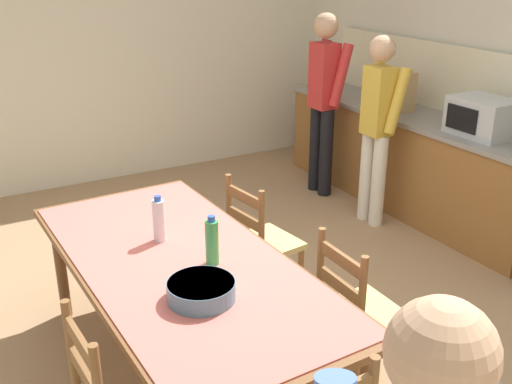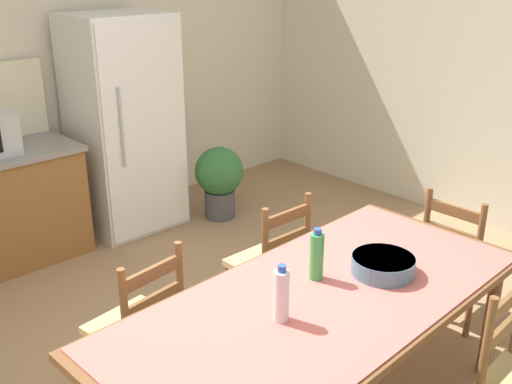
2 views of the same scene
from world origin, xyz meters
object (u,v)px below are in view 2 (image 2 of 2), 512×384
serving_bowl (383,264)px  potted_plant (219,177)px  dining_table (321,308)px  bottle_near_centre (281,295)px  refrigerator (124,125)px  chair_head_end (458,258)px  chair_side_far_right (271,263)px  bottle_off_centre (317,256)px  chair_side_far_left (139,327)px

serving_bowl → potted_plant: serving_bowl is taller
dining_table → bottle_near_centre: bottle_near_centre is taller
refrigerator → chair_head_end: refrigerator is taller
chair_side_far_right → bottle_off_centre: bearing=62.7°
potted_plant → bottle_off_centre: bearing=-118.7°
serving_bowl → chair_side_far_left: bearing=137.3°
potted_plant → chair_head_end: bearing=-88.4°
refrigerator → bottle_off_centre: bearing=-101.7°
dining_table → bottle_near_centre: 0.34m
refrigerator → serving_bowl: 2.89m
bottle_off_centre → potted_plant: (1.23, 2.25, -0.50)m
bottle_near_centre → bottle_off_centre: (0.39, 0.14, 0.00)m
dining_table → chair_side_far_left: size_ratio=2.49×
dining_table → bottle_near_centre: size_ratio=8.38×
refrigerator → dining_table: (-0.66, -2.81, -0.22)m
dining_table → chair_side_far_left: 0.98m
dining_table → bottle_off_centre: size_ratio=8.38×
chair_side_far_left → chair_head_end: bearing=151.7°
serving_bowl → bottle_off_centre: bearing=145.8°
bottle_off_centre → chair_side_far_right: size_ratio=0.30×
bottle_near_centre → chair_head_end: (1.69, 0.06, -0.45)m
bottle_off_centre → serving_bowl: (0.29, -0.19, -0.07)m
refrigerator → potted_plant: (0.68, -0.43, -0.53)m
bottle_near_centre → potted_plant: bottle_near_centre is taller
bottle_off_centre → chair_head_end: 1.38m
dining_table → refrigerator: bearing=76.7°
bottle_near_centre → serving_bowl: bottle_near_centre is taller
chair_side_far_left → bottle_off_centre: bearing=126.7°
chair_head_end → bottle_off_centre: bearing=85.4°
potted_plant → serving_bowl: bearing=-111.2°
bottle_near_centre → chair_head_end: bearing=2.0°
refrigerator → chair_head_end: 2.90m
chair_head_end → dining_table: bearing=91.1°
refrigerator → bottle_off_centre: refrigerator is taller
bottle_near_centre → dining_table: bearing=1.9°
bottle_near_centre → chair_side_far_left: bearing=107.2°
chair_side_far_right → chair_side_far_left: bearing=2.6°
serving_bowl → chair_side_far_left: size_ratio=0.35×
chair_head_end → potted_plant: 2.34m
potted_plant → chair_side_far_right: bearing=-119.0°
chair_side_far_right → potted_plant: size_ratio=1.36×
dining_table → bottle_off_centre: 0.26m
refrigerator → potted_plant: bearing=-32.3°
bottle_near_centre → chair_head_end: 1.74m
bottle_off_centre → refrigerator: bearing=78.3°
serving_bowl → chair_side_far_left: 1.30m
serving_bowl → chair_head_end: bearing=6.3°
refrigerator → chair_side_far_left: 2.40m
refrigerator → chair_side_far_right: bearing=-95.4°
potted_plant → refrigerator: bearing=147.7°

